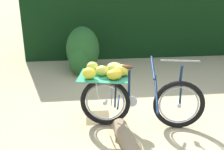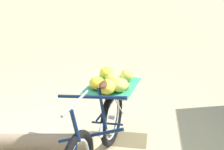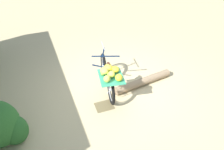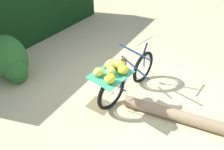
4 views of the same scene
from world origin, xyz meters
name	(u,v)px [view 1 (image 1 of 4)]	position (x,y,z in m)	size (l,w,h in m)	color
ground_plane	(140,136)	(0.00, 0.00, 0.00)	(60.00, 60.00, 0.00)	#C6B284
foliage_hedge	(139,18)	(-4.13, 0.64, 1.01)	(6.02, 0.90, 2.02)	black
bicycle	(131,93)	(-0.29, -0.10, 0.53)	(0.78, 1.80, 1.03)	black
shrub_cluster	(83,52)	(-2.78, -0.85, 0.45)	(1.08, 0.74, 1.03)	#235623
leaf_litter_patch	(98,117)	(-0.55, -0.57, 0.00)	(0.44, 0.36, 0.01)	olive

